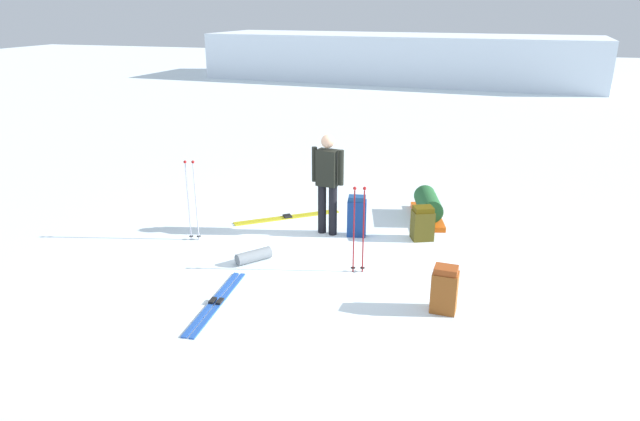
{
  "coord_description": "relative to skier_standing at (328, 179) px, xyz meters",
  "views": [
    {
      "loc": [
        2.38,
        -7.75,
        3.65
      ],
      "look_at": [
        0.0,
        0.0,
        0.7
      ],
      "focal_mm": 31.83,
      "sensor_mm": 36.0,
      "label": 1
    }
  ],
  "objects": [
    {
      "name": "ground_plane",
      "position": [
        0.12,
        -0.8,
        -0.95
      ],
      "size": [
        80.0,
        80.0,
        0.0
      ],
      "primitive_type": "plane",
      "color": "white"
    },
    {
      "name": "gear_sled",
      "position": [
        1.53,
        1.2,
        -0.73
      ],
      "size": [
        0.78,
        1.42,
        0.49
      ],
      "color": "#E2530C",
      "rests_on": "ground_plane"
    },
    {
      "name": "backpack_small_spare",
      "position": [
        2.13,
        -2.06,
        -0.66
      ],
      "size": [
        0.33,
        0.26,
        0.61
      ],
      "color": "#944D1C",
      "rests_on": "ground_plane"
    },
    {
      "name": "ski_pair_near",
      "position": [
        -0.9,
        0.49,
        -0.94
      ],
      "size": [
        1.66,
        1.34,
        0.05
      ],
      "color": "#B0A51A",
      "rests_on": "ground_plane"
    },
    {
      "name": "skier_standing",
      "position": [
        0.0,
        0.0,
        0.0
      ],
      "size": [
        0.56,
        0.27,
        1.7
      ],
      "color": "black",
      "rests_on": "ground_plane"
    },
    {
      "name": "ski_poles_planted_near",
      "position": [
        -2.01,
        -0.91,
        -0.21
      ],
      "size": [
        0.19,
        0.11,
        1.35
      ],
      "color": "#B6B5C9",
      "rests_on": "ground_plane"
    },
    {
      "name": "distant_snow_ridge",
      "position": [
        -2.42,
        20.9,
        0.18
      ],
      "size": [
        19.52,
        5.99,
        2.26
      ],
      "primitive_type": "cube",
      "rotation": [
        0.0,
        0.0,
        -0.05
      ],
      "color": "white",
      "rests_on": "ground_plane"
    },
    {
      "name": "backpack_bright",
      "position": [
        0.5,
        0.04,
        -0.61
      ],
      "size": [
        0.34,
        0.26,
        0.7
      ],
      "color": "navy",
      "rests_on": "ground_plane"
    },
    {
      "name": "ski_poles_planted_far",
      "position": [
        0.84,
        -1.29,
        -0.24
      ],
      "size": [
        0.2,
        0.11,
        1.29
      ],
      "color": "maroon",
      "rests_on": "ground_plane"
    },
    {
      "name": "ski_pair_far",
      "position": [
        -0.7,
        -2.73,
        -0.94
      ],
      "size": [
        0.3,
        1.73,
        0.05
      ],
      "color": "#2250AD",
      "rests_on": "ground_plane"
    },
    {
      "name": "sleeping_mat_rolled",
      "position": [
        -0.74,
        -1.41,
        -0.86
      ],
      "size": [
        0.49,
        0.54,
        0.18
      ],
      "primitive_type": "cylinder",
      "rotation": [
        0.0,
        1.57,
        4.03
      ],
      "color": "slate",
      "rests_on": "ground_plane"
    },
    {
      "name": "backpack_large_dark",
      "position": [
        1.57,
        0.21,
        -0.68
      ],
      "size": [
        0.42,
        0.39,
        0.57
      ],
      "color": "#4E4614",
      "rests_on": "ground_plane"
    }
  ]
}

